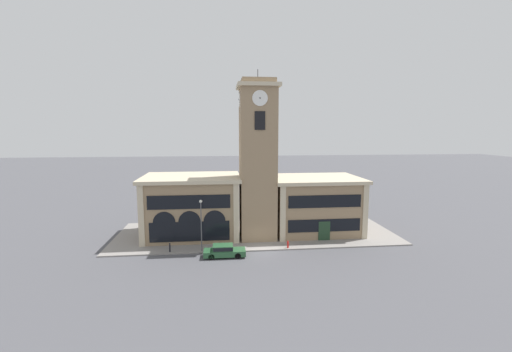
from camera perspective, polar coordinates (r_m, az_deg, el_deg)
ground_plane at (r=40.88m, az=1.10°, el=-12.43°), size 300.00×300.00×0.00m
sidewalk_kerb at (r=47.27m, az=0.04°, el=-9.53°), size 37.15×13.62×0.15m
clock_tower at (r=43.59m, az=0.29°, el=2.56°), size 5.19×5.19×21.47m
town_hall_left_wing at (r=46.50m, az=-10.60°, el=-4.88°), size 12.73×9.51×8.06m
town_hall_right_wing at (r=48.23m, az=9.80°, el=-4.66°), size 12.10×9.51×7.64m
parked_car_near at (r=39.16m, az=-5.36°, el=-12.27°), size 4.66×1.80×1.37m
street_lamp at (r=39.97m, az=-9.14°, el=-6.89°), size 0.36×0.36×6.01m
bollard at (r=41.28m, az=-14.18°, el=-11.49°), size 0.18×0.18×1.06m
fire_hydrant at (r=41.60m, az=5.34°, el=-11.28°), size 0.22×0.22×0.87m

